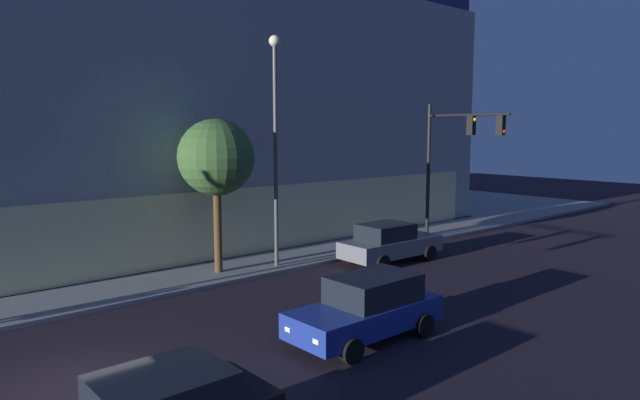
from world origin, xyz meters
TOP-DOWN VIEW (x-y plane):
  - ground_plane at (0.00, 0.00)m, footprint 120.00×120.00m
  - modern_building at (10.84, 19.34)m, footprint 32.08×22.55m
  - traffic_light_far_corner at (19.35, 4.22)m, footprint 0.44×4.41m
  - street_lamp_sidewalk at (9.66, 5.81)m, footprint 0.44×0.44m
  - sidewalk_tree at (7.36, 6.45)m, footprint 2.90×2.90m
  - car_blue at (6.94, -1.92)m, footprint 4.39×2.03m
  - car_grey at (13.96, 3.61)m, footprint 4.69×2.13m

SIDE VIEW (x-z plane):
  - ground_plane at x=0.00m, z-range 0.00..0.00m
  - car_grey at x=13.96m, z-range 0.00..1.68m
  - car_blue at x=6.94m, z-range 0.01..1.72m
  - sidewalk_tree at x=7.36m, z-range 1.59..7.45m
  - traffic_light_far_corner at x=19.35m, z-range 1.46..8.15m
  - street_lamp_sidewalk at x=9.66m, z-range 1.21..10.25m
  - modern_building at x=10.84m, z-range -0.07..15.17m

